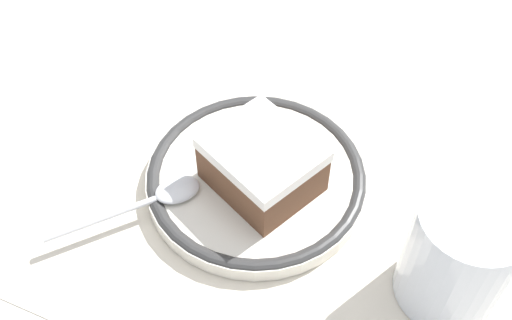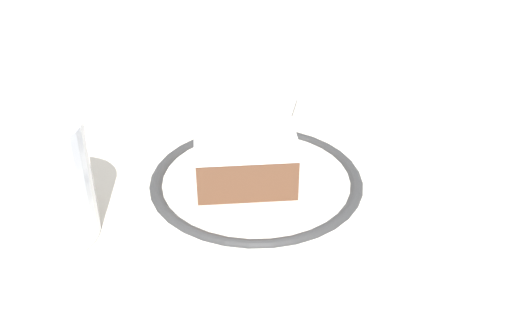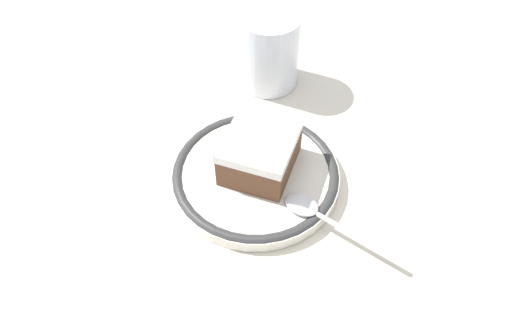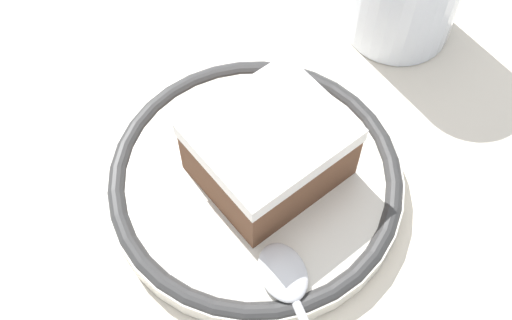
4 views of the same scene
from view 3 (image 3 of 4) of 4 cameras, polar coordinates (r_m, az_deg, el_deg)
name	(u,v)px [view 3 (image 3 of 4)]	position (r m, az deg, el deg)	size (l,w,h in m)	color
ground_plane	(255,175)	(0.56, -0.13, -1.79)	(2.40, 2.40, 0.00)	#B7B2A8
placemat	(255,175)	(0.56, -0.13, -1.74)	(0.49, 0.35, 0.00)	beige
plate	(256,175)	(0.55, 0.00, -1.73)	(0.19, 0.19, 0.02)	silver
cake_slice	(260,154)	(0.53, 0.53, 0.69)	(0.11, 0.10, 0.05)	brown
spoon	(314,212)	(0.51, 6.83, -6.03)	(0.10, 0.11, 0.01)	silver
cup	(269,54)	(0.65, 1.52, 12.25)	(0.08, 0.08, 0.10)	silver
napkin	(172,80)	(0.68, -9.79, 9.17)	(0.13, 0.12, 0.00)	white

